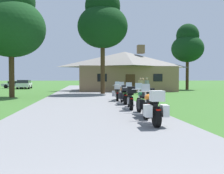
# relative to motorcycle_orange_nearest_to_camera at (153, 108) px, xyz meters

# --- Properties ---
(ground_plane) EXTENTS (500.00, 500.00, 0.00)m
(ground_plane) POSITION_rel_motorcycle_orange_nearest_to_camera_xyz_m (-1.96, 13.37, -0.61)
(ground_plane) COLOR #386628
(asphalt_driveway) EXTENTS (6.40, 80.00, 0.06)m
(asphalt_driveway) POSITION_rel_motorcycle_orange_nearest_to_camera_xyz_m (-1.96, 11.37, -0.58)
(asphalt_driveway) COLOR slate
(asphalt_driveway) RESTS_ON ground
(motorcycle_orange_nearest_to_camera) EXTENTS (0.74, 2.08, 1.30)m
(motorcycle_orange_nearest_to_camera) POSITION_rel_motorcycle_orange_nearest_to_camera_xyz_m (0.00, 0.00, 0.00)
(motorcycle_orange_nearest_to_camera) COLOR black
(motorcycle_orange_nearest_to_camera) RESTS_ON asphalt_driveway
(motorcycle_green_second_in_row) EXTENTS (0.72, 2.08, 1.30)m
(motorcycle_green_second_in_row) POSITION_rel_motorcycle_orange_nearest_to_camera_xyz_m (0.25, 2.01, 0.00)
(motorcycle_green_second_in_row) COLOR black
(motorcycle_green_second_in_row) RESTS_ON asphalt_driveway
(motorcycle_silver_third_in_row) EXTENTS (0.71, 2.08, 1.30)m
(motorcycle_silver_third_in_row) POSITION_rel_motorcycle_orange_nearest_to_camera_xyz_m (0.12, 4.35, 0.01)
(motorcycle_silver_third_in_row) COLOR black
(motorcycle_silver_third_in_row) RESTS_ON asphalt_driveway
(motorcycle_orange_fourth_in_row) EXTENTS (0.73, 2.08, 1.30)m
(motorcycle_orange_fourth_in_row) POSITION_rel_motorcycle_orange_nearest_to_camera_xyz_m (0.22, 6.80, 0.00)
(motorcycle_orange_fourth_in_row) COLOR black
(motorcycle_orange_fourth_in_row) RESTS_ON asphalt_driveway
(motorcycle_green_farthest_in_row) EXTENTS (0.89, 2.08, 1.30)m
(motorcycle_green_farthest_in_row) POSITION_rel_motorcycle_orange_nearest_to_camera_xyz_m (0.15, 9.09, 0.00)
(motorcycle_green_farthest_in_row) COLOR black
(motorcycle_green_farthest_in_row) RESTS_ON asphalt_driveway
(stone_lodge) EXTENTS (12.56, 7.94, 6.04)m
(stone_lodge) POSITION_rel_motorcycle_orange_nearest_to_camera_xyz_m (3.37, 24.58, 2.04)
(stone_lodge) COLOR #896B4C
(stone_lodge) RESTS_ON ground
(bystander_tan_shirt_near_lodge) EXTENTS (0.45, 0.40, 1.67)m
(bystander_tan_shirt_near_lodge) POSITION_rel_motorcycle_orange_nearest_to_camera_xyz_m (3.74, 17.38, 0.32)
(bystander_tan_shirt_near_lodge) COLOR #75664C
(bystander_tan_shirt_near_lodge) RESTS_ON ground
(bystander_tan_shirt_beside_signpost) EXTENTS (0.39, 0.46, 1.67)m
(bystander_tan_shirt_beside_signpost) POSITION_rel_motorcycle_orange_nearest_to_camera_xyz_m (3.77, 16.41, 0.32)
(bystander_tan_shirt_beside_signpost) COLOR navy
(bystander_tan_shirt_beside_signpost) RESTS_ON ground
(bystander_gray_shirt_by_tree) EXTENTS (0.47, 0.38, 1.69)m
(bystander_gray_shirt_by_tree) POSITION_rel_motorcycle_orange_nearest_to_camera_xyz_m (4.06, 15.96, 0.34)
(bystander_gray_shirt_by_tree) COLOR black
(bystander_gray_shirt_by_tree) RESTS_ON ground
(tree_right_of_lodge) EXTENTS (4.65, 4.65, 9.59)m
(tree_right_of_lodge) POSITION_rel_motorcycle_orange_nearest_to_camera_xyz_m (13.07, 27.07, 5.91)
(tree_right_of_lodge) COLOR #422D19
(tree_right_of_lodge) RESTS_ON ground
(tree_by_lodge_front) EXTENTS (5.00, 5.00, 10.62)m
(tree_by_lodge_front) POSITION_rel_motorcycle_orange_nearest_to_camera_xyz_m (-0.19, 17.09, 6.71)
(tree_by_lodge_front) COLOR #422D19
(tree_by_lodge_front) RESTS_ON ground
(tree_left_near) EXTENTS (5.64, 5.64, 10.12)m
(tree_left_near) POSITION_rel_motorcycle_orange_nearest_to_camera_xyz_m (-8.08, 13.80, 5.81)
(tree_left_near) COLOR #422D19
(tree_left_near) RESTS_ON ground
(parked_white_suv_far_left) EXTENTS (2.16, 4.72, 1.40)m
(parked_white_suv_far_left) POSITION_rel_motorcycle_orange_nearest_to_camera_xyz_m (-11.33, 33.07, 0.17)
(parked_white_suv_far_left) COLOR silver
(parked_white_suv_far_left) RESTS_ON ground
(parked_silver_sedan_far_left) EXTENTS (4.40, 2.37, 1.20)m
(parked_silver_sedan_far_left) POSITION_rel_motorcycle_orange_nearest_to_camera_xyz_m (-13.44, 36.05, 0.03)
(parked_silver_sedan_far_left) COLOR #ADAFB7
(parked_silver_sedan_far_left) RESTS_ON ground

